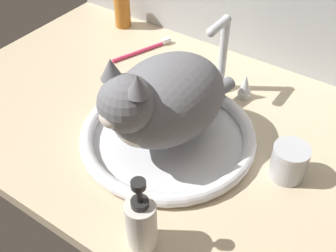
% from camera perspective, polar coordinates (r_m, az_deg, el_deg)
% --- Properties ---
extents(countertop, '(1.09, 0.69, 0.03)m').
position_cam_1_polar(countertop, '(0.96, -0.93, 0.44)').
color(countertop, '#CCB793').
rests_on(countertop, ground).
extents(sink_basin, '(0.38, 0.38, 0.03)m').
position_cam_1_polar(sink_basin, '(0.89, 0.00, -1.30)').
color(sink_basin, white).
rests_on(sink_basin, countertop).
extents(faucet, '(0.17, 0.10, 0.20)m').
position_cam_1_polar(faucet, '(1.00, 7.29, 8.55)').
color(faucet, silver).
rests_on(faucet, countertop).
extents(cat, '(0.24, 0.37, 0.21)m').
position_cam_1_polar(cat, '(0.81, -0.92, 3.50)').
color(cat, slate).
rests_on(cat, sink_basin).
extents(amber_bottle, '(0.05, 0.05, 0.12)m').
position_cam_1_polar(amber_bottle, '(1.29, -6.32, 15.72)').
color(amber_bottle, '#B2661E').
rests_on(amber_bottle, countertop).
extents(metal_jar, '(0.07, 0.07, 0.07)m').
position_cam_1_polar(metal_jar, '(0.83, 16.30, -4.80)').
color(metal_jar, '#B2B5BA').
rests_on(metal_jar, countertop).
extents(soap_pump_bottle, '(0.05, 0.05, 0.16)m').
position_cam_1_polar(soap_pump_bottle, '(0.69, -3.71, -13.15)').
color(soap_pump_bottle, silver).
rests_on(soap_pump_bottle, countertop).
extents(toothbrush, '(0.08, 0.18, 0.02)m').
position_cam_1_polar(toothbrush, '(1.18, -3.37, 10.43)').
color(toothbrush, '#D83359').
rests_on(toothbrush, countertop).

